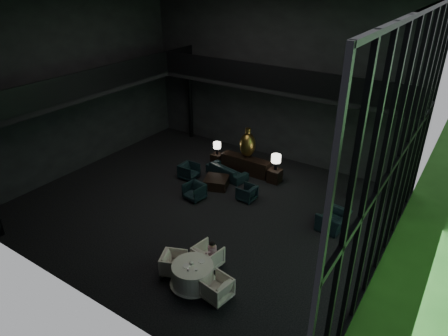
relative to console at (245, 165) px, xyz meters
The scene contains 34 objects.
floor 3.57m from the console, 88.72° to the right, with size 14.00×12.00×0.02m, color black.
wall_back 4.36m from the console, 88.14° to the left, with size 14.00×0.04×8.00m, color black.
wall_front 10.21m from the console, 89.52° to the right, with size 14.00×0.04×8.00m, color black.
wall_left 8.57m from the console, 152.84° to the right, with size 0.04×12.00×8.00m, color black.
curtain_wall 8.66m from the console, 26.80° to the right, with size 0.20×12.00×8.00m, color black, non-canonical shape.
mezzanine_left 7.79m from the console, 149.05° to the right, with size 2.00×12.00×0.25m, color black.
mezzanine_back 4.04m from the console, 53.33° to the left, with size 12.00×2.00×0.25m, color black.
railing_left 7.38m from the console, 144.19° to the right, with size 0.06×12.00×1.00m, color black.
railing_back 4.37m from the console, 22.63° to the left, with size 12.00×0.06×1.00m, color black.
column_nw 5.61m from the console, 156.40° to the left, with size 0.24×0.24×4.00m, color black.
column_ne 5.16m from the console, ahead, with size 0.24×0.24×4.00m, color black.
console is the anchor object (origin of this frame).
bronze_urn 1.00m from the console, 90.00° to the left, with size 0.75×0.75×1.40m.
side_table_left 1.60m from the console, behind, with size 0.51×0.51×0.56m, color black.
table_lamp_left 1.71m from the console, behind, with size 0.37×0.37×0.61m.
side_table_right 1.60m from the console, ahead, with size 0.56×0.56×0.61m, color black.
table_lamp_right 1.76m from the console, ahead, with size 0.43×0.43×0.72m.
sofa 0.99m from the console, 119.94° to the right, with size 2.03×0.59×0.80m, color #1D383D.
lounge_armchair_west 2.71m from the console, 133.13° to the right, with size 0.80×0.75×0.82m, color black.
lounge_armchair_east 2.53m from the console, 57.90° to the right, with size 0.66×0.62×0.68m, color black.
lounge_armchair_south 3.35m from the console, 98.95° to the right, with size 0.77×0.72×0.80m, color black.
window_armchair 5.53m from the console, 23.04° to the right, with size 1.17×0.76×1.02m, color black.
coffee_table 1.97m from the console, 100.15° to the right, with size 1.00×1.00×0.45m, color black.
dining_table 7.81m from the console, 71.03° to the right, with size 1.45×1.45×0.75m.
dining_chair_north 6.85m from the console, 69.41° to the right, with size 0.88×0.82×0.91m, color silver.
dining_chair_east 8.21m from the console, 65.04° to the right, with size 0.79×0.74×0.81m, color beige.
dining_chair_west 7.48m from the console, 76.87° to the right, with size 0.75×0.70×0.77m, color beige.
child 6.94m from the console, 67.99° to the right, with size 0.28×0.28×0.60m.
plate_a 7.90m from the console, 72.17° to the right, with size 0.23×0.23×0.01m, color white.
plate_b 7.58m from the console, 69.40° to the right, with size 0.22×0.22×0.01m, color white.
saucer 7.97m from the console, 69.90° to the right, with size 0.15×0.15×0.01m, color white.
coffee_cup 8.01m from the console, 69.67° to the right, with size 0.07×0.07×0.05m, color white.
cereal_bowl 7.76m from the console, 71.39° to the right, with size 0.14×0.14×0.07m, color white.
cream_pot 8.08m from the console, 71.38° to the right, with size 0.06×0.06×0.07m, color #99999E.
Camera 1 is at (8.46, -11.15, 8.82)m, focal length 32.00 mm.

